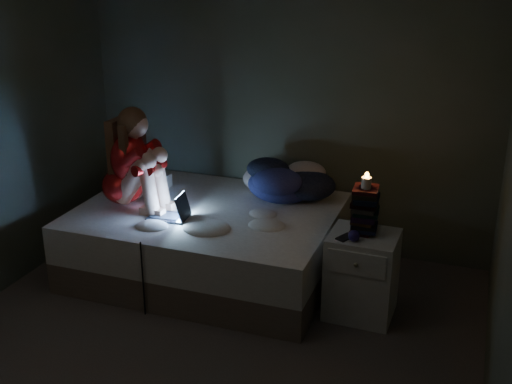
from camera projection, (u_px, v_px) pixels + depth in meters
The scene contains 12 objects.
floor at pixel (198, 354), 4.29m from camera, with size 3.60×3.80×0.02m, color #413B39.
wall_back at pixel (287, 101), 5.50m from camera, with size 3.60×0.02×2.60m, color #363F2E.
bed at pixel (208, 241), 5.28m from camera, with size 2.04×1.53×0.56m, color #B8B5AE, non-canonical shape.
pillow at pixel (144, 182), 5.62m from camera, with size 0.40×0.28×0.11m, color silver.
woman at pixel (121, 157), 5.11m from camera, with size 0.52×0.34×0.83m, color maroon, non-canonical shape.
laptop at pixel (167, 205), 4.97m from camera, with size 0.31×0.22×0.22m, color black, non-canonical shape.
clothes_pile at pixel (281, 178), 5.34m from camera, with size 0.60×0.48×0.36m, color navy, non-canonical shape.
nightstand at pixel (362, 275), 4.64m from camera, with size 0.48×0.42×0.64m, color silver.
book_stack at pixel (365, 211), 4.52m from camera, with size 0.19×0.25×0.33m, color black, non-canonical shape.
candle at pixel (366, 183), 4.45m from camera, with size 0.07×0.07×0.08m, color beige.
phone at pixel (346, 237), 4.47m from camera, with size 0.07×0.14×0.01m, color black.
blue_orb at pixel (354, 236), 4.42m from camera, with size 0.08×0.08×0.08m, color #231757.
Camera 1 is at (1.60, -3.28, 2.52)m, focal length 45.20 mm.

